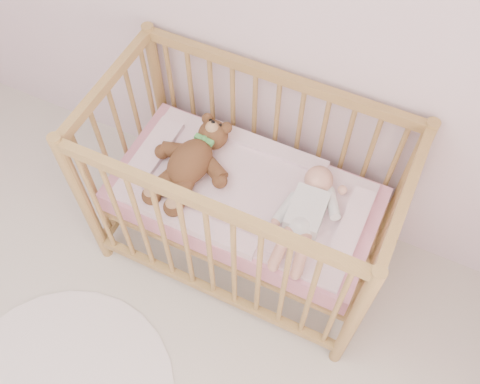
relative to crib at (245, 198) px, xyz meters
The scene contains 5 objects.
crib is the anchor object (origin of this frame).
mattress 0.01m from the crib, ahead, with size 1.22×0.62×0.13m, color pink.
blanket 0.06m from the crib, ahead, with size 1.10×0.58×0.06m, color #F6A9BE, non-canonical shape.
baby 0.33m from the crib, ahead, with size 0.28×0.58×0.14m, color white, non-canonical shape.
teddy_bear 0.30m from the crib, behind, with size 0.40×0.57×0.16m, color brown, non-canonical shape.
Camera 1 is at (0.94, 0.40, 2.61)m, focal length 40.00 mm.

